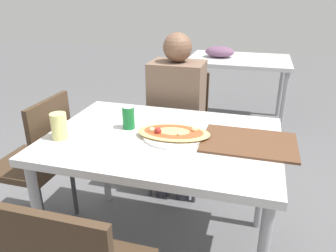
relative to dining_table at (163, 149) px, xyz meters
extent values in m
plane|color=#59595B|center=(0.00, 0.00, -0.68)|extent=(14.00, 14.00, 0.00)
cube|color=silver|center=(0.00, 0.00, 0.06)|extent=(1.20, 0.86, 0.04)
cylinder|color=#99999E|center=(-0.54, -0.37, -0.32)|extent=(0.05, 0.05, 0.72)
cylinder|color=#99999E|center=(-0.54, 0.37, -0.32)|extent=(0.05, 0.05, 0.72)
cylinder|color=#99999E|center=(0.54, 0.37, -0.32)|extent=(0.05, 0.05, 0.72)
cube|color=#3F2D1E|center=(-0.09, 0.69, -0.22)|extent=(0.40, 0.40, 0.04)
cube|color=#3F2D1E|center=(-0.09, 0.87, 0.01)|extent=(0.38, 0.03, 0.42)
cylinder|color=#38383D|center=(0.08, 0.52, -0.46)|extent=(0.03, 0.03, 0.44)
cylinder|color=#38383D|center=(-0.26, 0.52, -0.46)|extent=(0.03, 0.03, 0.44)
cylinder|color=#38383D|center=(0.08, 0.86, -0.46)|extent=(0.03, 0.03, 0.44)
cylinder|color=#38383D|center=(-0.26, 0.86, -0.46)|extent=(0.03, 0.03, 0.44)
cube|color=#3F2D1E|center=(-0.86, -0.01, -0.22)|extent=(0.40, 0.40, 0.04)
cube|color=#3F2D1E|center=(-0.67, -0.01, 0.01)|extent=(0.03, 0.38, 0.42)
cylinder|color=#38383D|center=(-1.03, 0.16, -0.46)|extent=(0.03, 0.03, 0.44)
cylinder|color=#38383D|center=(-0.69, -0.18, -0.46)|extent=(0.03, 0.03, 0.44)
cylinder|color=#38383D|center=(-0.69, 0.16, -0.46)|extent=(0.03, 0.03, 0.44)
cylinder|color=#2D2D38|center=(-0.01, 0.55, -0.44)|extent=(0.10, 0.10, 0.48)
cylinder|color=#2D2D38|center=(-0.17, 0.55, -0.44)|extent=(0.10, 0.10, 0.48)
cube|color=brown|center=(-0.09, 0.66, 0.06)|extent=(0.37, 0.27, 0.53)
sphere|color=brown|center=(-0.09, 0.66, 0.43)|extent=(0.20, 0.20, 0.20)
cylinder|color=white|center=(0.06, 0.01, 0.08)|extent=(0.32, 0.32, 0.01)
ellipsoid|color=#E0AD66|center=(0.06, 0.01, 0.10)|extent=(0.40, 0.25, 0.02)
ellipsoid|color=#C14C28|center=(0.06, 0.01, 0.11)|extent=(0.32, 0.21, 0.01)
sphere|color=beige|center=(0.16, 0.04, 0.12)|extent=(0.03, 0.03, 0.03)
sphere|color=maroon|center=(-0.02, -0.01, 0.11)|extent=(0.03, 0.03, 0.03)
sphere|color=maroon|center=(-0.02, -0.03, 0.12)|extent=(0.04, 0.04, 0.04)
sphere|color=beige|center=(-0.05, -0.02, 0.11)|extent=(0.03, 0.03, 0.03)
sphere|color=beige|center=(0.10, -0.03, 0.11)|extent=(0.02, 0.02, 0.02)
cylinder|color=#197233|center=(-0.21, 0.05, 0.14)|extent=(0.07, 0.07, 0.12)
cylinder|color=silver|center=(-0.21, 0.05, 0.20)|extent=(0.06, 0.06, 0.00)
cylinder|color=#E0DB7F|center=(-0.50, -0.17, 0.14)|extent=(0.08, 0.08, 0.14)
cube|color=brown|center=(0.44, 0.03, 0.08)|extent=(0.46, 0.33, 0.01)
cube|color=silver|center=(0.22, 2.22, 0.06)|extent=(1.10, 0.80, 0.04)
ellipsoid|color=#724C6B|center=(0.00, 2.22, 0.14)|extent=(0.32, 0.24, 0.12)
cylinder|color=#99999E|center=(-0.28, 1.87, -0.32)|extent=(0.05, 0.05, 0.72)
cylinder|color=#99999E|center=(0.72, 1.87, -0.32)|extent=(0.05, 0.05, 0.72)
cylinder|color=#99999E|center=(-0.28, 2.57, -0.32)|extent=(0.05, 0.05, 0.72)
cylinder|color=#99999E|center=(0.72, 2.57, -0.32)|extent=(0.05, 0.05, 0.72)
camera|label=1|loc=(0.45, -1.49, 0.79)|focal=35.00mm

